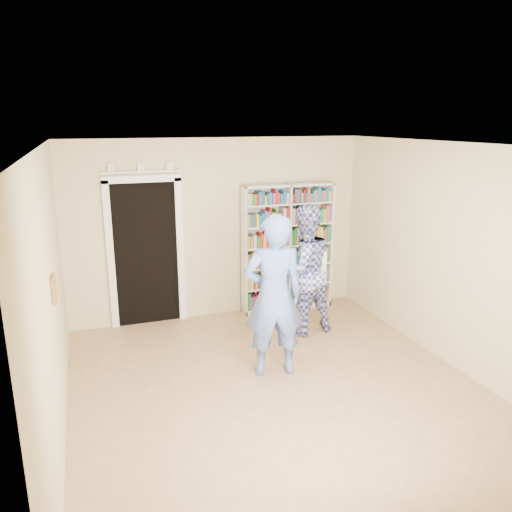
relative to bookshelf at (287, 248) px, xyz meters
The scene contains 11 objects.
floor 2.77m from the bookshelf, 114.43° to the right, with size 5.00×5.00×0.00m, color olive.
ceiling 3.08m from the bookshelf, 114.43° to the right, with size 5.00×5.00×0.00m, color white.
wall_back 1.13m from the bookshelf, behind, with size 4.50×4.50×0.00m, color beige.
wall_left 4.07m from the bookshelf, 144.73° to the right, with size 5.00×5.00×0.00m, color beige.
wall_right 2.65m from the bookshelf, 63.18° to the right, with size 5.00×5.00×0.00m, color beige.
bookshelf is the anchor object (origin of this frame).
doorway 2.18m from the bookshelf, behind, with size 1.10×0.08×2.43m.
wall_art 3.95m from the bookshelf, 146.95° to the right, with size 0.03×0.25×0.25m, color brown.
man_blue 2.15m from the bookshelf, 116.93° to the right, with size 0.71×0.46×1.94m, color #5D7CD0.
man_plaid 0.94m from the bookshelf, 98.76° to the right, with size 0.89×0.70×1.84m, color #323999.
paper_sheet 1.12m from the bookshelf, 90.36° to the right, with size 0.22×0.01×0.31m, color white.
Camera 1 is at (-1.89, -4.64, 2.94)m, focal length 35.00 mm.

